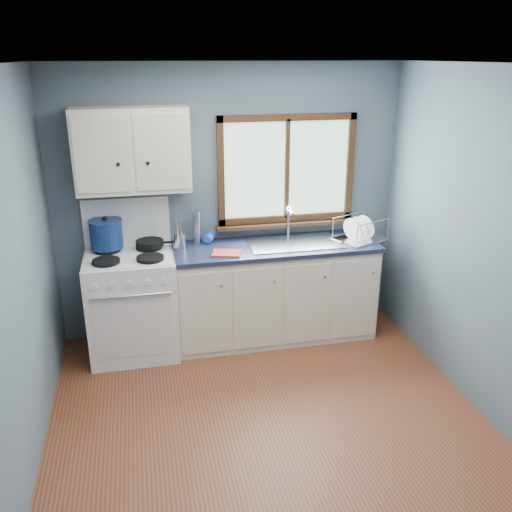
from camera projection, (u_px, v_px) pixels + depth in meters
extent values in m
cube|color=brown|center=(276.00, 440.00, 3.83)|extent=(3.20, 3.60, 0.02)
cube|color=white|center=(282.00, 62.00, 2.95)|extent=(3.20, 3.60, 0.02)
cube|color=slate|center=(230.00, 203.00, 5.05)|extent=(3.20, 0.02, 2.50)
cube|color=slate|center=(422.00, 487.00, 1.73)|extent=(3.20, 0.02, 2.50)
cube|color=slate|center=(4.00, 299.00, 3.07)|extent=(0.02, 3.60, 2.50)
cube|color=slate|center=(506.00, 256.00, 3.71)|extent=(0.02, 3.60, 2.50)
cube|color=white|center=(133.00, 305.00, 4.82)|extent=(0.76, 0.65, 0.92)
cube|color=white|center=(127.00, 222.00, 4.86)|extent=(0.76, 0.05, 0.44)
cube|color=silver|center=(128.00, 256.00, 4.65)|extent=(0.72, 0.59, 0.01)
cylinder|color=black|center=(106.00, 261.00, 4.47)|extent=(0.23, 0.23, 0.03)
cylinder|color=black|center=(150.00, 258.00, 4.54)|extent=(0.23, 0.23, 0.03)
cylinder|color=black|center=(107.00, 249.00, 4.75)|extent=(0.23, 0.23, 0.03)
cylinder|color=black|center=(149.00, 247.00, 4.82)|extent=(0.23, 0.23, 0.03)
cylinder|color=silver|center=(131.00, 296.00, 4.42)|extent=(0.66, 0.02, 0.02)
cube|color=silver|center=(134.00, 328.00, 4.54)|extent=(0.66, 0.01, 0.55)
cube|color=beige|center=(274.00, 293.00, 5.11)|extent=(1.85, 0.60, 0.88)
cube|color=black|center=(273.00, 329.00, 5.27)|extent=(1.85, 0.54, 0.08)
cube|color=black|center=(275.00, 247.00, 4.95)|extent=(1.89, 0.64, 0.04)
cube|color=silver|center=(294.00, 243.00, 4.97)|extent=(0.84, 0.46, 0.01)
cube|color=silver|center=(273.00, 252.00, 4.96)|extent=(0.36, 0.40, 0.14)
cube|color=silver|center=(314.00, 249.00, 5.04)|extent=(0.36, 0.40, 0.14)
cylinder|color=silver|center=(288.00, 223.00, 5.11)|extent=(0.02, 0.02, 0.28)
cylinder|color=silver|center=(291.00, 211.00, 5.00)|extent=(0.02, 0.16, 0.02)
sphere|color=silver|center=(289.00, 208.00, 5.06)|extent=(0.04, 0.04, 0.04)
cube|color=#9EC6A8|center=(286.00, 169.00, 5.03)|extent=(1.22, 0.01, 0.92)
cube|color=#402613|center=(288.00, 118.00, 4.85)|extent=(1.30, 0.05, 0.06)
cube|color=#402613|center=(286.00, 218.00, 5.18)|extent=(1.30, 0.05, 0.06)
cube|color=#402613|center=(221.00, 172.00, 4.89)|extent=(0.06, 0.05, 1.00)
cube|color=#402613|center=(350.00, 167.00, 5.14)|extent=(0.06, 0.05, 1.00)
cube|color=#402613|center=(287.00, 170.00, 5.01)|extent=(0.03, 0.05, 0.92)
cube|color=#402613|center=(287.00, 224.00, 5.17)|extent=(1.36, 0.10, 0.03)
cube|color=beige|center=(132.00, 150.00, 4.52)|extent=(0.95, 0.32, 0.70)
cube|color=beige|center=(102.00, 155.00, 4.32)|extent=(0.44, 0.01, 0.62)
cube|color=beige|center=(162.00, 152.00, 4.41)|extent=(0.44, 0.01, 0.62)
sphere|color=black|center=(118.00, 164.00, 4.36)|extent=(0.03, 0.03, 0.03)
sphere|color=black|center=(148.00, 163.00, 4.41)|extent=(0.03, 0.03, 0.03)
cylinder|color=black|center=(150.00, 243.00, 4.79)|extent=(0.26, 0.26, 0.05)
cube|color=black|center=(170.00, 242.00, 4.81)|extent=(0.14, 0.04, 0.01)
cylinder|color=navy|center=(106.00, 235.00, 4.71)|extent=(0.28, 0.28, 0.24)
cylinder|color=navy|center=(105.00, 221.00, 4.67)|extent=(0.29, 0.29, 0.02)
sphere|color=black|center=(105.00, 219.00, 4.66)|extent=(0.04, 0.04, 0.04)
cylinder|color=silver|center=(179.00, 241.00, 4.83)|extent=(0.14, 0.14, 0.14)
cylinder|color=silver|center=(181.00, 225.00, 4.79)|extent=(0.01, 0.01, 0.20)
cylinder|color=silver|center=(177.00, 223.00, 4.79)|extent=(0.01, 0.01, 0.24)
cylinder|color=silver|center=(178.00, 227.00, 4.77)|extent=(0.01, 0.01, 0.18)
cylinder|color=silver|center=(197.00, 227.00, 4.93)|extent=(0.07, 0.07, 0.31)
imported|color=blue|center=(207.00, 233.00, 4.91)|extent=(0.12, 0.12, 0.23)
cube|color=red|center=(226.00, 253.00, 4.70)|extent=(0.28, 0.24, 0.02)
cube|color=silver|center=(360.00, 239.00, 5.08)|extent=(0.53, 0.48, 0.02)
cylinder|color=silver|center=(357.00, 237.00, 4.81)|extent=(0.01, 0.01, 0.21)
cylinder|color=silver|center=(388.00, 229.00, 5.04)|extent=(0.01, 0.01, 0.21)
cylinder|color=silver|center=(333.00, 229.00, 5.05)|extent=(0.01, 0.01, 0.21)
cylinder|color=silver|center=(363.00, 221.00, 5.28)|extent=(0.01, 0.01, 0.21)
cylinder|color=silver|center=(374.00, 222.00, 4.89)|extent=(0.38, 0.18, 0.01)
cylinder|color=silver|center=(349.00, 215.00, 5.12)|extent=(0.38, 0.18, 0.01)
cylinder|color=white|center=(353.00, 230.00, 4.98)|extent=(0.15, 0.23, 0.23)
cylinder|color=white|center=(359.00, 228.00, 5.03)|extent=(0.15, 0.23, 0.23)
cylinder|color=white|center=(365.00, 227.00, 5.07)|extent=(0.15, 0.23, 0.23)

